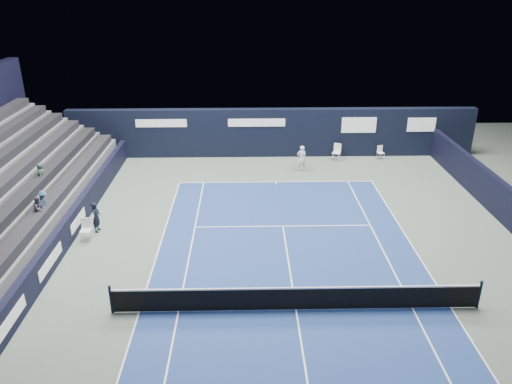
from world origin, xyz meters
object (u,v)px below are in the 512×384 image
(folding_chair_back_a, at_px, (337,149))
(tennis_net, at_px, (297,298))
(tennis_player, at_px, (302,158))
(line_judge_chair, at_px, (86,228))
(folding_chair_back_b, at_px, (380,151))

(folding_chair_back_a, xyz_separation_m, tennis_net, (-4.11, -15.62, -0.19))
(tennis_player, bearing_deg, line_judge_chair, -141.17)
(tennis_net, relative_size, tennis_player, 8.35)
(folding_chair_back_a, height_order, tennis_player, tennis_player)
(folding_chair_back_b, distance_m, tennis_net, 17.18)
(folding_chair_back_a, bearing_deg, line_judge_chair, -116.69)
(folding_chair_back_b, bearing_deg, tennis_player, -175.77)
(tennis_player, bearing_deg, folding_chair_back_a, 37.11)
(line_judge_chair, xyz_separation_m, tennis_player, (10.44, 8.40, 0.20))
(folding_chair_back_a, xyz_separation_m, line_judge_chair, (-12.91, -10.27, -0.13))
(line_judge_chair, xyz_separation_m, tennis_net, (8.80, -5.35, -0.07))
(tennis_net, bearing_deg, line_judge_chair, 148.72)
(line_judge_chair, bearing_deg, tennis_net, -31.02)
(line_judge_chair, relative_size, tennis_net, 0.08)
(line_judge_chair, relative_size, tennis_player, 0.65)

